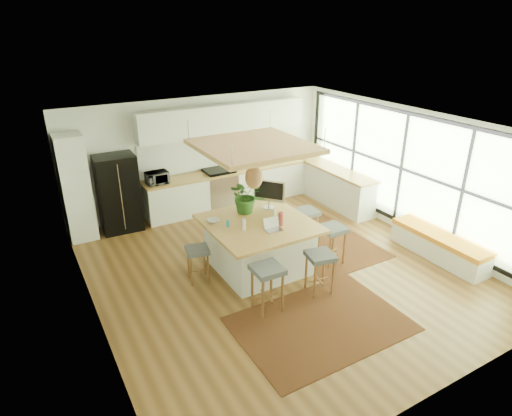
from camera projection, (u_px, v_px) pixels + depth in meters
floor at (278, 268)px, 8.23m from camera, size 7.00×7.00×0.00m
ceiling at (282, 127)px, 7.14m from camera, size 7.00×7.00×0.00m
wall_back at (201, 153)px, 10.47m from camera, size 6.50×0.00×6.50m
wall_front at (448, 308)px, 4.90m from camera, size 6.50×0.00×6.50m
wall_left at (88, 247)px, 6.21m from camera, size 0.00×7.00×7.00m
wall_right at (410, 173)px, 9.16m from camera, size 0.00×7.00×7.00m
window_wall at (409, 171)px, 9.13m from camera, size 0.10×6.20×2.60m
pantry at (76, 188)px, 8.96m from camera, size 0.55×0.60×2.25m
back_counter_base at (229, 189)px, 10.83m from camera, size 4.20×0.60×0.88m
back_counter_top at (228, 171)px, 10.64m from camera, size 4.24×0.64×0.05m
backsplash at (222, 150)px, 10.70m from camera, size 4.20×0.02×0.80m
upper_cabinets at (224, 119)px, 10.25m from camera, size 4.20×0.34×0.70m
range at (220, 188)px, 10.69m from camera, size 0.76×0.62×1.00m
right_counter_base at (334, 187)px, 10.97m from camera, size 0.60×2.50×0.88m
right_counter_top at (335, 169)px, 10.79m from camera, size 0.64×2.54×0.05m
window_bench at (439, 246)px, 8.51m from camera, size 0.52×2.00×0.50m
ceiling_panel at (254, 161)px, 7.59m from camera, size 1.86×1.86×0.80m
rug_near at (321, 324)px, 6.73m from camera, size 2.60×1.80×0.01m
rug_right at (320, 241)px, 9.24m from camera, size 1.80×2.60×0.01m
fridge at (118, 190)px, 9.42m from camera, size 0.87×0.70×1.70m
island at (259, 245)px, 8.11m from camera, size 1.85×1.85×0.93m
stool_near_left at (267, 290)px, 6.95m from camera, size 0.47×0.47×0.78m
stool_near_right at (319, 273)px, 7.41m from camera, size 0.51×0.51×0.74m
stool_right_front at (331, 246)px, 8.30m from camera, size 0.46×0.46×0.76m
stool_right_back at (306, 228)px, 9.01m from camera, size 0.45×0.45×0.75m
stool_left_side at (198, 263)px, 7.72m from camera, size 0.46×0.46×0.66m
laptop at (274, 224)px, 7.58m from camera, size 0.31×0.32×0.22m
monitor at (269, 196)px, 8.41m from camera, size 0.57×0.62×0.58m
microwave at (157, 176)px, 9.72m from camera, size 0.50×0.29×0.33m
island_plant at (245, 199)px, 8.25m from camera, size 0.74×0.79×0.54m
island_bowl at (213, 221)px, 7.91m from camera, size 0.24×0.24×0.06m
island_bottle_0 at (229, 222)px, 7.72m from camera, size 0.07×0.07×0.19m
island_bottle_1 at (243, 225)px, 7.59m from camera, size 0.07×0.07×0.19m
island_bottle_2 at (279, 221)px, 7.76m from camera, size 0.07×0.07×0.19m
island_bottle_3 at (274, 213)px, 8.09m from camera, size 0.07×0.07×0.19m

